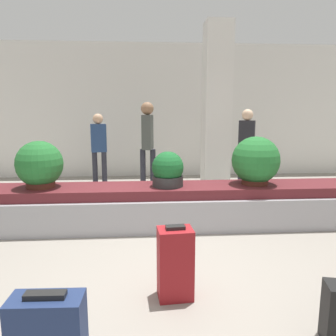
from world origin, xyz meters
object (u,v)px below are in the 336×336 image
object	(u,v)px
potted_plant_1	(168,171)
traveler_0	(99,144)
potted_plant_2	(256,161)
traveler_2	(148,138)
suitcase_2	(175,263)
pillar	(216,111)
traveler_1	(246,142)
potted_plant_0	(40,165)

from	to	relation	value
potted_plant_1	traveler_0	distance (m)	2.89
potted_plant_2	traveler_2	world-z (taller)	traveler_2
traveler_0	traveler_2	size ratio (longest dim) A/B	0.87
suitcase_2	traveler_2	distance (m)	3.94
pillar	suitcase_2	world-z (taller)	pillar
traveler_0	traveler_1	distance (m)	3.11
traveler_0	traveler_2	bearing A→B (deg)	-37.97
pillar	suitcase_2	size ratio (longest dim) A/B	4.87
traveler_0	potted_plant_2	bearing A→B (deg)	-56.18
pillar	traveler_2	distance (m)	1.44
pillar	potted_plant_0	size ratio (longest dim) A/B	5.01
suitcase_2	traveler_2	size ratio (longest dim) A/B	0.37
potted_plant_2	traveler_0	world-z (taller)	traveler_0
traveler_1	traveler_2	distance (m)	2.06
potted_plant_1	traveler_2	distance (m)	2.09
pillar	potted_plant_1	world-z (taller)	pillar
pillar	potted_plant_0	xyz separation A→B (m)	(-2.78, -1.66, -0.72)
suitcase_2	potted_plant_0	size ratio (longest dim) A/B	1.03
potted_plant_0	potted_plant_2	size ratio (longest dim) A/B	0.94
traveler_2	potted_plant_0	bearing A→B (deg)	155.12
traveler_0	traveler_1	size ratio (longest dim) A/B	0.94
potted_plant_1	traveler_0	size ratio (longest dim) A/B	0.31
traveler_0	suitcase_2	bearing A→B (deg)	-85.52
suitcase_2	potted_plant_2	xyz separation A→B (m)	(1.31, 1.85, 0.59)
pillar	potted_plant_2	xyz separation A→B (m)	(0.21, -1.68, -0.70)
suitcase_2	potted_plant_0	world-z (taller)	potted_plant_0
suitcase_2	traveler_1	xyz separation A→B (m)	(1.86, 4.03, 0.66)
potted_plant_1	potted_plant_2	world-z (taller)	potted_plant_2
pillar	traveler_0	size ratio (longest dim) A/B	2.06
traveler_0	potted_plant_0	bearing A→B (deg)	-111.31
potted_plant_0	traveler_0	size ratio (longest dim) A/B	0.41
potted_plant_0	traveler_0	world-z (taller)	traveler_0
potted_plant_1	traveler_1	size ratio (longest dim) A/B	0.30
potted_plant_1	traveler_1	xyz separation A→B (m)	(1.80, 2.22, 0.18)
potted_plant_0	traveler_2	size ratio (longest dim) A/B	0.36
pillar	traveler_1	distance (m)	1.11
potted_plant_0	pillar	bearing A→B (deg)	30.84
pillar	traveler_0	distance (m)	2.58
potted_plant_0	traveler_1	distance (m)	4.15
suitcase_2	traveler_1	size ratio (longest dim) A/B	0.40
pillar	traveler_0	bearing A→B (deg)	159.53
traveler_0	traveler_1	xyz separation A→B (m)	(3.09, -0.36, 0.06)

